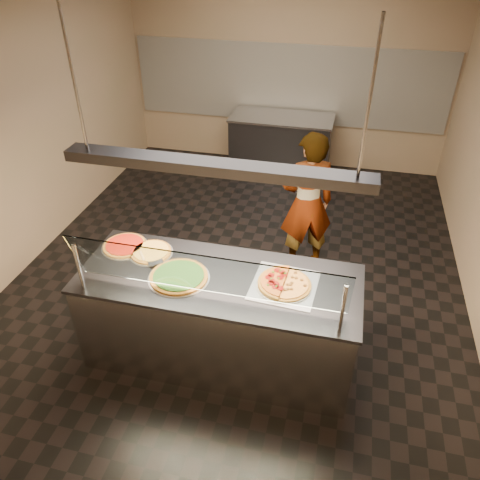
% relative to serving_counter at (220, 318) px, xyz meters
% --- Properties ---
extents(ground, '(5.00, 6.00, 0.02)m').
position_rel_serving_counter_xyz_m(ground, '(-0.12, 1.44, -0.48)').
color(ground, black).
rests_on(ground, ground).
extents(wall_back, '(5.00, 0.02, 3.00)m').
position_rel_serving_counter_xyz_m(wall_back, '(-0.12, 4.45, 1.03)').
color(wall_back, '#9F7F66').
rests_on(wall_back, ground).
extents(wall_front, '(5.00, 0.02, 3.00)m').
position_rel_serving_counter_xyz_m(wall_front, '(-0.12, -1.57, 1.03)').
color(wall_front, '#9F7F66').
rests_on(wall_front, ground).
extents(wall_left, '(0.02, 6.00, 3.00)m').
position_rel_serving_counter_xyz_m(wall_left, '(-2.63, 1.44, 1.03)').
color(wall_left, '#9F7F66').
rests_on(wall_left, ground).
extents(tile_band, '(4.90, 0.02, 1.20)m').
position_rel_serving_counter_xyz_m(tile_band, '(-0.12, 4.42, 0.83)').
color(tile_band, silver).
rests_on(tile_band, wall_back).
extents(serving_counter, '(2.39, 0.94, 0.93)m').
position_rel_serving_counter_xyz_m(serving_counter, '(0.00, 0.00, 0.00)').
color(serving_counter, '#B7B7BC').
rests_on(serving_counter, ground).
extents(sneeze_guard, '(2.15, 0.18, 0.54)m').
position_rel_serving_counter_xyz_m(sneeze_guard, '(0.00, -0.34, 0.76)').
color(sneeze_guard, '#B7B7BC').
rests_on(sneeze_guard, serving_counter).
extents(perforated_tray, '(0.55, 0.55, 0.01)m').
position_rel_serving_counter_xyz_m(perforated_tray, '(0.55, 0.03, 0.47)').
color(perforated_tray, silver).
rests_on(perforated_tray, serving_counter).
extents(half_pizza_pepperoni, '(0.24, 0.45, 0.05)m').
position_rel_serving_counter_xyz_m(half_pizza_pepperoni, '(0.45, 0.03, 0.50)').
color(half_pizza_pepperoni, brown).
rests_on(half_pizza_pepperoni, perforated_tray).
extents(half_pizza_sausage, '(0.24, 0.45, 0.04)m').
position_rel_serving_counter_xyz_m(half_pizza_sausage, '(0.66, 0.03, 0.49)').
color(half_pizza_sausage, brown).
rests_on(half_pizza_sausage, perforated_tray).
extents(pizza_spinach, '(0.52, 0.52, 0.03)m').
position_rel_serving_counter_xyz_m(pizza_spinach, '(-0.32, -0.08, 0.48)').
color(pizza_spinach, silver).
rests_on(pizza_spinach, serving_counter).
extents(pizza_cheese, '(0.39, 0.39, 0.03)m').
position_rel_serving_counter_xyz_m(pizza_cheese, '(-0.69, 0.20, 0.48)').
color(pizza_cheese, silver).
rests_on(pizza_cheese, serving_counter).
extents(pizza_tomato, '(0.42, 0.42, 0.03)m').
position_rel_serving_counter_xyz_m(pizza_tomato, '(-0.96, 0.24, 0.48)').
color(pizza_tomato, silver).
rests_on(pizza_tomato, serving_counter).
extents(pizza_spatula, '(0.27, 0.18, 0.02)m').
position_rel_serving_counter_xyz_m(pizza_spatula, '(-0.67, 0.09, 0.49)').
color(pizza_spatula, '#B7B7BC').
rests_on(pizza_spatula, pizza_spinach).
extents(prep_table, '(1.58, 0.74, 0.93)m').
position_rel_serving_counter_xyz_m(prep_table, '(-0.11, 3.99, 0.00)').
color(prep_table, '#333338').
rests_on(prep_table, ground).
extents(worker, '(0.71, 0.61, 1.66)m').
position_rel_serving_counter_xyz_m(worker, '(0.56, 1.60, 0.36)').
color(worker, '#28272B').
rests_on(worker, ground).
extents(heat_lamp_housing, '(2.30, 0.18, 0.08)m').
position_rel_serving_counter_xyz_m(heat_lamp_housing, '(0.00, 0.00, 1.48)').
color(heat_lamp_housing, '#333338').
rests_on(heat_lamp_housing, ceiling).
extents(lamp_rod_left, '(0.02, 0.02, 1.01)m').
position_rel_serving_counter_xyz_m(lamp_rod_left, '(-1.00, 0.00, 2.03)').
color(lamp_rod_left, '#B7B7BC').
rests_on(lamp_rod_left, ceiling).
extents(lamp_rod_right, '(0.02, 0.02, 1.01)m').
position_rel_serving_counter_xyz_m(lamp_rod_right, '(1.00, 0.00, 2.03)').
color(lamp_rod_right, '#B7B7BC').
rests_on(lamp_rod_right, ceiling).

